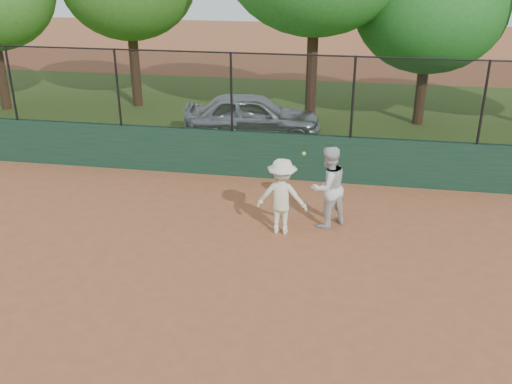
% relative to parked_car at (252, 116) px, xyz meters
% --- Properties ---
extents(ground, '(80.00, 80.00, 0.00)m').
position_rel_parked_car_xyz_m(ground, '(0.55, -9.17, -0.72)').
color(ground, '#A15734').
rests_on(ground, ground).
extents(back_wall, '(26.00, 0.20, 1.20)m').
position_rel_parked_car_xyz_m(back_wall, '(0.55, -3.17, -0.12)').
color(back_wall, '#1A3926').
rests_on(back_wall, ground).
extents(grass_strip, '(36.00, 12.00, 0.01)m').
position_rel_parked_car_xyz_m(grass_strip, '(0.55, 2.83, -0.72)').
color(grass_strip, '#324E18').
rests_on(grass_strip, ground).
extents(parked_car, '(4.41, 2.24, 1.44)m').
position_rel_parked_car_xyz_m(parked_car, '(0.00, 0.00, 0.00)').
color(parked_car, silver).
rests_on(parked_car, ground).
extents(player_second, '(1.09, 1.07, 1.78)m').
position_rel_parked_car_xyz_m(player_second, '(2.67, -5.73, 0.17)').
color(player_second, silver).
rests_on(player_second, ground).
extents(player_main, '(1.08, 0.65, 1.89)m').
position_rel_parked_car_xyz_m(player_main, '(1.76, -6.23, 0.10)').
color(player_main, beige).
rests_on(player_main, ground).
extents(fence_assembly, '(26.00, 0.06, 2.00)m').
position_rel_parked_car_xyz_m(fence_assembly, '(0.53, -3.17, 1.52)').
color(fence_assembly, black).
rests_on(fence_assembly, back_wall).
extents(tree_3, '(4.79, 4.36, 5.87)m').
position_rel_parked_car_xyz_m(tree_3, '(5.25, 2.60, 3.07)').
color(tree_3, '#422B16').
rests_on(tree_3, ground).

